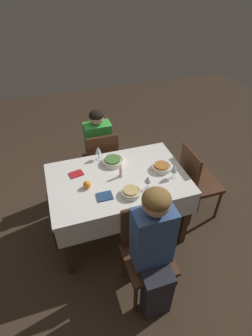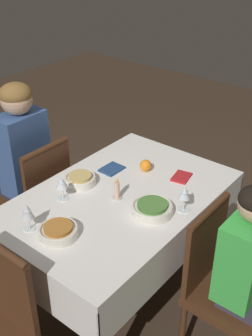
# 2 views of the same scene
# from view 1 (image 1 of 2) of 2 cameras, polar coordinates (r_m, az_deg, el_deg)

# --- Properties ---
(ground_plane) EXTENTS (8.00, 8.00, 0.00)m
(ground_plane) POSITION_cam_1_polar(r_m,az_deg,el_deg) (3.00, -1.51, -12.95)
(ground_plane) COLOR #3D2D21
(dining_table) EXTENTS (1.29, 0.85, 0.75)m
(dining_table) POSITION_cam_1_polar(r_m,az_deg,el_deg) (2.53, -1.75, -3.87)
(dining_table) COLOR white
(dining_table) RESTS_ON ground_plane
(chair_north) EXTENTS (0.39, 0.39, 0.89)m
(chair_north) POSITION_cam_1_polar(r_m,az_deg,el_deg) (2.26, 4.37, -17.07)
(chair_north) COLOR #472816
(chair_north) RESTS_ON ground_plane
(chair_south) EXTENTS (0.39, 0.39, 0.89)m
(chair_south) POSITION_cam_1_polar(r_m,az_deg,el_deg) (3.10, -5.39, 1.67)
(chair_south) COLOR #472816
(chair_south) RESTS_ON ground_plane
(chair_west) EXTENTS (0.39, 0.39, 0.89)m
(chair_west) POSITION_cam_1_polar(r_m,az_deg,el_deg) (2.91, 14.96, -2.64)
(chair_west) COLOR #472816
(chair_west) RESTS_ON ground_plane
(person_adult_denim) EXTENTS (0.30, 0.34, 1.23)m
(person_adult_denim) POSITION_cam_1_polar(r_m,az_deg,el_deg) (2.02, 6.21, -17.03)
(person_adult_denim) COLOR #282833
(person_adult_denim) RESTS_ON ground_plane
(person_child_green) EXTENTS (0.30, 0.33, 1.09)m
(person_child_green) POSITION_cam_1_polar(r_m,az_deg,el_deg) (3.16, -6.16, 4.74)
(person_child_green) COLOR #383342
(person_child_green) RESTS_ON ground_plane
(bowl_north) EXTENTS (0.18, 0.18, 0.06)m
(bowl_north) POSITION_cam_1_polar(r_m,az_deg,el_deg) (2.28, 1.05, -5.27)
(bowl_north) COLOR silver
(bowl_north) RESTS_ON dining_table
(wine_glass_north) EXTENTS (0.06, 0.06, 0.13)m
(wine_glass_north) POSITION_cam_1_polar(r_m,az_deg,el_deg) (2.30, 4.81, -2.55)
(wine_glass_north) COLOR white
(wine_glass_north) RESTS_ON dining_table
(bowl_south) EXTENTS (0.22, 0.22, 0.06)m
(bowl_south) POSITION_cam_1_polar(r_m,az_deg,el_deg) (2.62, -2.93, 1.54)
(bowl_south) COLOR silver
(bowl_south) RESTS_ON dining_table
(wine_glass_south) EXTENTS (0.07, 0.07, 0.15)m
(wine_glass_south) POSITION_cam_1_polar(r_m,az_deg,el_deg) (2.64, -6.09, 3.79)
(wine_glass_south) COLOR white
(wine_glass_south) RESTS_ON dining_table
(bowl_west) EXTENTS (0.19, 0.19, 0.06)m
(bowl_west) POSITION_cam_1_polar(r_m,az_deg,el_deg) (2.56, 7.71, 0.20)
(bowl_west) COLOR silver
(bowl_west) RESTS_ON dining_table
(wine_glass_west) EXTENTS (0.06, 0.06, 0.15)m
(wine_glass_west) POSITION_cam_1_polar(r_m,az_deg,el_deg) (2.44, 10.43, -0.14)
(wine_glass_west) COLOR white
(wine_glass_west) RESTS_ON dining_table
(candle_centerpiece) EXTENTS (0.05, 0.05, 0.13)m
(candle_centerpiece) POSITION_cam_1_polar(r_m,az_deg,el_deg) (2.44, -1.17, -0.97)
(candle_centerpiece) COLOR beige
(candle_centerpiece) RESTS_ON dining_table
(orange_fruit) EXTENTS (0.07, 0.07, 0.07)m
(orange_fruit) POSITION_cam_1_polar(r_m,az_deg,el_deg) (2.36, -8.50, -3.60)
(orange_fruit) COLOR orange
(orange_fruit) RESTS_ON dining_table
(napkin_red_folded) EXTENTS (0.14, 0.11, 0.01)m
(napkin_red_folded) POSITION_cam_1_polar(r_m,az_deg,el_deg) (2.28, -4.65, -6.14)
(napkin_red_folded) COLOR navy
(napkin_red_folded) RESTS_ON dining_table
(napkin_spare_side) EXTENTS (0.14, 0.11, 0.01)m
(napkin_spare_side) POSITION_cam_1_polar(r_m,az_deg,el_deg) (2.54, -10.76, -1.27)
(napkin_spare_side) COLOR red
(napkin_spare_side) RESTS_ON dining_table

